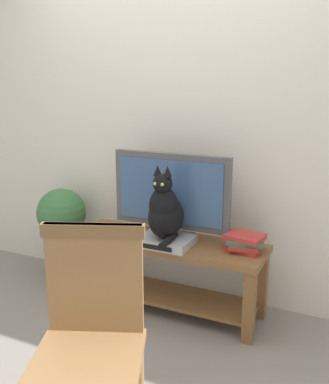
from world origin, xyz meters
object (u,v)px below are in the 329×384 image
Objects in this scene: wooden_chair at (91,327)px; book_stack at (244,242)px; cat at (165,211)px; potted_plant at (62,221)px; tv_stand at (168,262)px; media_box at (166,241)px; tv at (171,194)px.

wooden_chair is 3.73× the size of book_stack.
potted_plant is (-1.01, 0.20, -0.27)m from cat.
book_stack is (0.50, 0.13, -0.18)m from cat.
wooden_chair is 1.78m from potted_plant.
media_box is (0.03, -0.09, 0.20)m from tv_stand.
media_box is 0.35× the size of wooden_chair.
tv_stand is at bearing -90.03° from tv.
media_box is 0.71× the size of cat.
tv_stand is 1.26m from wooden_chair.
tv is 2.41× the size of media_box.
wooden_chair is (0.21, -1.23, 0.22)m from tv_stand.
cat is 1.15m from wooden_chair.
wooden_chair reaches higher than media_box.
cat is 0.55m from book_stack.
tv_stand is 1.79× the size of potted_plant.
cat is 1.06m from potted_plant.
cat is at bearing -86.40° from media_box.
wooden_chair reaches higher than potted_plant.
book_stack reaches higher than tv_stand.
media_box is 1.15m from wooden_chair.
potted_plant is at bearing 169.61° from media_box.
cat is 0.65× the size of potted_plant.
media_box is 0.21m from cat.
potted_plant reaches higher than book_stack.
potted_plant is at bearing 168.73° from cat.
book_stack is at bearing 75.57° from wooden_chair.
tv_stand is at bearing -177.35° from book_stack.
book_stack is 1.51m from potted_plant.
cat reaches higher than wooden_chair.
tv reaches higher than wooden_chair.
wooden_chair reaches higher than tv_stand.
tv is at bearing 89.97° from tv_stand.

